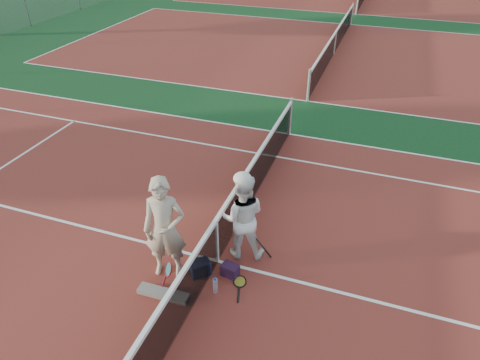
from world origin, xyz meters
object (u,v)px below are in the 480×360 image
racket_black_held (261,250)px  player_b (242,217)px  player_a (165,229)px  sports_bag_navy (200,268)px  racket_red (169,276)px  water_bottle (215,286)px  sports_bag_purple (230,270)px  net_main (217,241)px  racket_spare (240,282)px

racket_black_held → player_b: bearing=-60.3°
player_a → sports_bag_navy: size_ratio=5.69×
racket_red → water_bottle: bearing=-33.8°
racket_black_held → water_bottle: 1.11m
sports_bag_purple → racket_black_held: bearing=52.1°
net_main → racket_black_held: (0.75, 0.27, -0.24)m
player_a → player_b: player_a is taller
player_b → player_a: bearing=23.3°
racket_black_held → sports_bag_purple: size_ratio=1.81×
player_a → water_bottle: player_a is taller
water_bottle → net_main: bearing=109.2°
net_main → racket_red: size_ratio=19.40×
player_b → racket_red: size_ratio=3.09×
player_b → water_bottle: 1.31m
player_b → sports_bag_purple: 0.98m
player_b → racket_spare: bearing=89.6°
net_main → sports_bag_navy: (-0.18, -0.39, -0.37)m
racket_red → sports_bag_navy: (0.36, 0.48, -0.14)m
player_a → racket_red: 0.82m
racket_red → racket_black_held: racket_red is taller
sports_bag_navy → racket_black_held: bearing=35.4°
sports_bag_navy → sports_bag_purple: bearing=14.8°
sports_bag_navy → sports_bag_purple: 0.54m
net_main → player_b: size_ratio=6.28×
racket_red → sports_bag_navy: size_ratio=1.61×
racket_spare → water_bottle: size_ratio=2.00×
player_a → sports_bag_purple: 1.42m
racket_red → racket_spare: 1.25m
net_main → player_a: 1.03m
racket_red → sports_bag_purple: size_ratio=1.90×
racket_spare → water_bottle: bearing=122.4°
player_a → racket_red: size_ratio=3.55×
racket_black_held → racket_spare: racket_black_held is taller
net_main → water_bottle: net_main is taller
net_main → racket_black_held: 0.83m
racket_red → sports_bag_purple: racket_red is taller
racket_red → sports_bag_purple: (0.88, 0.62, -0.16)m
player_a → racket_red: player_a is taller
sports_bag_navy → water_bottle: water_bottle is taller
racket_spare → racket_red: bearing=99.7°
player_b → racket_spare: (0.21, -0.73, -0.86)m
racket_red → sports_bag_navy: 0.62m
player_b → racket_black_held: bearing=148.4°
net_main → racket_red: net_main is taller
water_bottle → player_a: bearing=169.4°
sports_bag_purple → player_b: bearing=89.0°
racket_red → racket_spare: size_ratio=0.94×
player_b → net_main: bearing=30.1°
player_a → sports_bag_purple: (1.07, 0.28, -0.88)m
racket_red → net_main: bearing=12.9°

